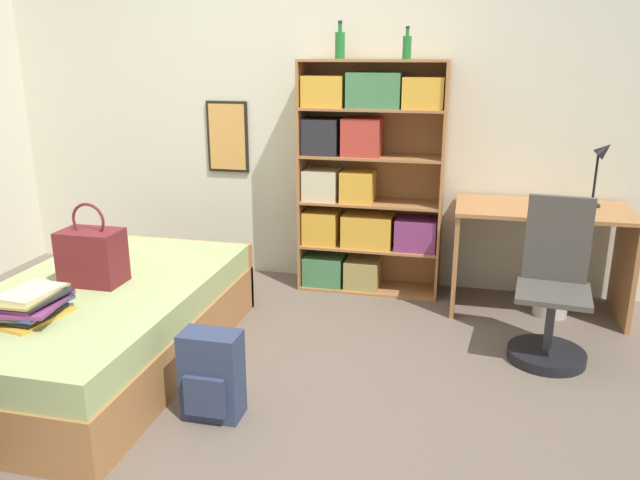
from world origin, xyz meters
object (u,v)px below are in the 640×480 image
(bottle_green, at_px, (340,44))
(bottle_brown, at_px, (407,47))
(bookcase, at_px, (361,179))
(desk_chair, at_px, (551,308))
(waste_bin, at_px, (551,299))
(bed, at_px, (101,324))
(backpack, at_px, (212,376))
(desk, at_px, (540,240))
(handbag, at_px, (92,256))
(desk_lamp, at_px, (601,162))
(book_stack_on_bed, at_px, (30,304))

(bottle_green, distance_m, bottle_brown, 0.47)
(bookcase, bearing_deg, desk_chair, -34.05)
(bottle_brown, relative_size, waste_bin, 0.93)
(bed, xyz_separation_m, bottle_brown, (1.52, 1.44, 1.50))
(bottle_green, distance_m, backpack, 2.45)
(desk, distance_m, waste_bin, 0.40)
(handbag, height_order, desk_chair, desk_chair)
(desk_lamp, distance_m, backpack, 2.79)
(book_stack_on_bed, xyz_separation_m, bottle_brown, (1.57, 1.90, 1.20))
(bed, height_order, waste_bin, bed)
(handbag, relative_size, desk, 0.41)
(bottle_green, bearing_deg, backpack, -96.70)
(book_stack_on_bed, height_order, bottle_brown, bottle_brown)
(handbag, relative_size, desk_lamp, 1.05)
(bookcase, bearing_deg, handbag, -131.26)
(desk_lamp, bearing_deg, bookcase, 178.42)
(bottle_brown, height_order, backpack, bottle_brown)
(waste_bin, bearing_deg, bottle_brown, 170.93)
(book_stack_on_bed, bearing_deg, desk, 35.52)
(bottle_brown, relative_size, desk, 0.19)
(bookcase, height_order, bottle_brown, bottle_brown)
(bottle_brown, height_order, desk_chair, bottle_brown)
(book_stack_on_bed, xyz_separation_m, bookcase, (1.28, 1.94, 0.30))
(bottle_green, bearing_deg, waste_bin, -9.17)
(desk, bearing_deg, bookcase, 173.38)
(handbag, bearing_deg, bottle_green, 53.50)
(handbag, distance_m, book_stack_on_bed, 0.51)
(desk_chair, xyz_separation_m, waste_bin, (0.09, 0.64, -0.19))
(bed, bearing_deg, desk_lamp, 27.18)
(bed, bearing_deg, bookcase, 50.37)
(desk, height_order, backpack, desk)
(bed, relative_size, handbag, 4.23)
(book_stack_on_bed, relative_size, desk_chair, 0.42)
(bottle_green, relative_size, desk_chair, 0.27)
(handbag, relative_size, bookcase, 0.28)
(desk, height_order, desk_lamp, desk_lamp)
(book_stack_on_bed, height_order, waste_bin, book_stack_on_bed)
(desk, bearing_deg, desk_chair, -89.02)
(bed, height_order, bottle_brown, bottle_brown)
(bottle_brown, bearing_deg, bed, -136.55)
(desk_chair, distance_m, waste_bin, 0.67)
(bookcase, height_order, desk_lamp, bookcase)
(book_stack_on_bed, height_order, backpack, book_stack_on_bed)
(bed, distance_m, handbag, 0.39)
(handbag, xyz_separation_m, book_stack_on_bed, (-0.02, -0.50, -0.09))
(bookcase, bearing_deg, backpack, -101.89)
(desk_chair, relative_size, waste_bin, 4.14)
(book_stack_on_bed, height_order, bookcase, bookcase)
(bookcase, distance_m, desk_lamp, 1.58)
(bottle_brown, bearing_deg, handbag, -138.07)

